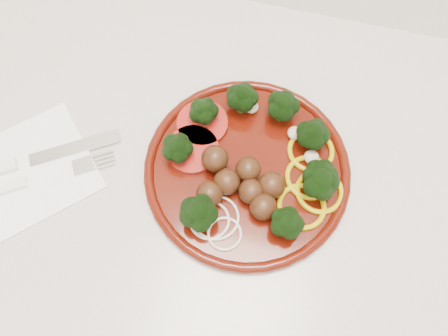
% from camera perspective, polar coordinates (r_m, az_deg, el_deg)
% --- Properties ---
extents(counter, '(2.40, 0.60, 0.90)m').
position_cam_1_polar(counter, '(1.04, 9.88, -11.73)').
color(counter, silver).
rests_on(counter, ground).
extents(plate, '(0.28, 0.28, 0.06)m').
position_cam_1_polar(plate, '(0.59, 3.57, 0.29)').
color(plate, '#3E0C04').
rests_on(plate, counter).
extents(napkin, '(0.22, 0.22, 0.00)m').
position_cam_1_polar(napkin, '(0.66, -23.58, -0.06)').
color(napkin, white).
rests_on(napkin, counter).
extents(knife, '(0.21, 0.15, 0.01)m').
position_cam_1_polar(knife, '(0.67, -25.99, 0.29)').
color(knife, silver).
rests_on(knife, napkin).
extents(fork, '(0.19, 0.13, 0.01)m').
position_cam_1_polar(fork, '(0.66, -25.94, -2.17)').
color(fork, white).
rests_on(fork, napkin).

